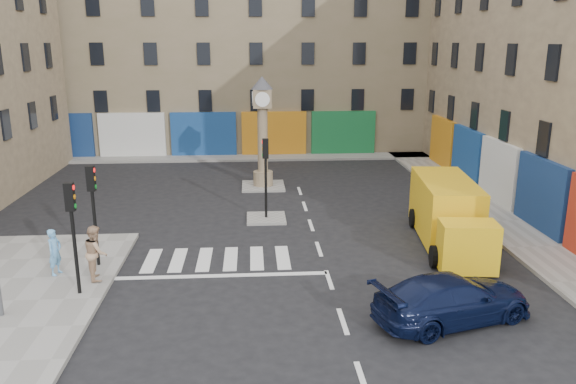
{
  "coord_description": "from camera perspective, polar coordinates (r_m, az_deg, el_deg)",
  "views": [
    {
      "loc": [
        -2.63,
        -16.98,
        8.11
      ],
      "look_at": [
        -1.14,
        5.48,
        2.0
      ],
      "focal_mm": 35.0,
      "sensor_mm": 36.0,
      "label": 1
    }
  ],
  "objects": [
    {
      "name": "traffic_light_left_far",
      "position": [
        21.11,
        -19.22,
        -0.75
      ],
      "size": [
        0.28,
        0.22,
        3.7
      ],
      "color": "black",
      "rests_on": "sidewalk_left"
    },
    {
      "name": "pedestrian_blue",
      "position": [
        21.26,
        -22.61,
        -5.63
      ],
      "size": [
        0.56,
        0.7,
        1.66
      ],
      "primitive_type": "imported",
      "rotation": [
        0.0,
        0.0,
        1.25
      ],
      "color": "#5E9FD7",
      "rests_on": "sidewalk_left"
    },
    {
      "name": "island_near",
      "position": [
        26.25,
        -2.23,
        -2.68
      ],
      "size": [
        1.8,
        1.8,
        0.12
      ],
      "primitive_type": "cube",
      "color": "gray",
      "rests_on": "ground"
    },
    {
      "name": "traffic_light_left_near",
      "position": [
        18.91,
        -21.08,
        -2.74
      ],
      "size": [
        0.28,
        0.22,
        3.7
      ],
      "color": "black",
      "rests_on": "sidewalk_left"
    },
    {
      "name": "building_far",
      "position": [
        45.0,
        -5.74,
        15.61
      ],
      "size": [
        32.0,
        10.0,
        17.0
      ],
      "primitive_type": "cube",
      "color": "#7E6D54",
      "rests_on": "ground"
    },
    {
      "name": "island_far",
      "position": [
        32.02,
        -2.54,
        0.61
      ],
      "size": [
        2.4,
        2.4,
        0.12
      ],
      "primitive_type": "cube",
      "color": "gray",
      "rests_on": "ground"
    },
    {
      "name": "yellow_van",
      "position": [
        23.83,
        15.99,
        -2.15
      ],
      "size": [
        2.97,
        7.11,
        2.52
      ],
      "rotation": [
        0.0,
        0.0,
        -0.11
      ],
      "color": "yellow",
      "rests_on": "ground"
    },
    {
      "name": "sidewalk_right",
      "position": [
        30.35,
        18.29,
        -0.96
      ],
      "size": [
        2.6,
        30.0,
        0.15
      ],
      "primitive_type": "cube",
      "color": "gray",
      "rests_on": "ground"
    },
    {
      "name": "pedestrian_tan",
      "position": [
        20.34,
        -18.94,
        -5.83
      ],
      "size": [
        0.98,
        1.11,
        1.91
      ],
      "primitive_type": "imported",
      "rotation": [
        0.0,
        0.0,
        1.89
      ],
      "color": "tan",
      "rests_on": "sidewalk_left"
    },
    {
      "name": "traffic_light_island",
      "position": [
        25.59,
        -2.29,
        2.72
      ],
      "size": [
        0.28,
        0.22,
        3.7
      ],
      "color": "black",
      "rests_on": "island_near"
    },
    {
      "name": "clock_pillar",
      "position": [
        31.32,
        -2.61,
        6.8
      ],
      "size": [
        1.2,
        1.2,
        6.1
      ],
      "color": "#968262",
      "rests_on": "island_far"
    },
    {
      "name": "navy_sedan",
      "position": [
        17.58,
        16.38,
        -10.35
      ],
      "size": [
        5.28,
        3.39,
        1.43
      ],
      "primitive_type": "imported",
      "rotation": [
        0.0,
        0.0,
        1.88
      ],
      "color": "black",
      "rests_on": "ground"
    },
    {
      "name": "sidewalk_far",
      "position": [
        40.02,
        -5.68,
        3.53
      ],
      "size": [
        32.0,
        2.4,
        0.15
      ],
      "primitive_type": "cube",
      "color": "gray",
      "rests_on": "ground"
    },
    {
      "name": "ground",
      "position": [
        19.0,
        4.61,
        -10.13
      ],
      "size": [
        120.0,
        120.0,
        0.0
      ],
      "primitive_type": "plane",
      "color": "black",
      "rests_on": "ground"
    }
  ]
}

